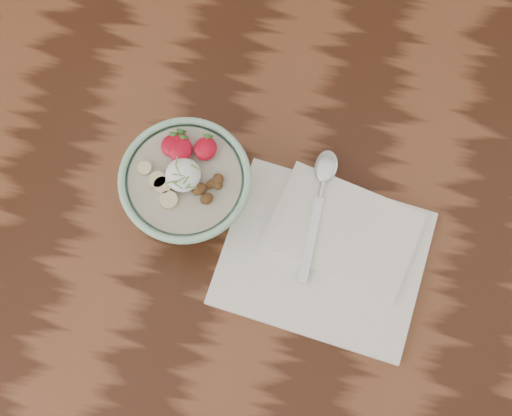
% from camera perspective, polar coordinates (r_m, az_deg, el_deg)
% --- Properties ---
extents(table, '(1.60, 0.90, 0.75)m').
position_cam_1_polar(table, '(1.06, 5.80, -5.14)').
color(table, '#33180C').
rests_on(table, ground).
extents(breakfast_bowl, '(0.17, 0.17, 0.11)m').
position_cam_1_polar(breakfast_bowl, '(0.94, -5.53, 1.67)').
color(breakfast_bowl, '#91C4A6').
rests_on(breakfast_bowl, table).
extents(napkin, '(0.29, 0.25, 0.02)m').
position_cam_1_polar(napkin, '(0.96, 5.73, -3.54)').
color(napkin, white).
rests_on(napkin, table).
extents(spoon, '(0.03, 0.19, 0.01)m').
position_cam_1_polar(spoon, '(0.98, 5.34, 1.91)').
color(spoon, silver).
rests_on(spoon, napkin).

